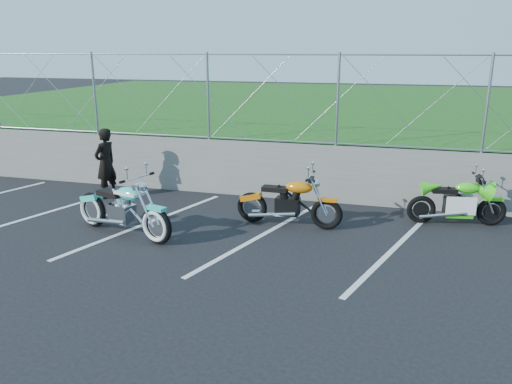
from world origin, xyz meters
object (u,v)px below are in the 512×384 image
(sportbike_green, at_px, (458,204))
(person_standing, at_px, (106,163))
(cruiser_turquoise, at_px, (124,211))
(naked_orange, at_px, (290,204))

(sportbike_green, bearing_deg, person_standing, 172.11)
(cruiser_turquoise, xyz_separation_m, person_standing, (-1.66, 2.11, 0.34))
(person_standing, bearing_deg, cruiser_turquoise, 50.94)
(sportbike_green, bearing_deg, cruiser_turquoise, -168.49)
(sportbike_green, xyz_separation_m, person_standing, (-7.71, -0.20, 0.39))
(cruiser_turquoise, xyz_separation_m, sportbike_green, (6.05, 2.31, -0.05))
(naked_orange, xyz_separation_m, person_standing, (-4.53, 0.77, 0.36))
(naked_orange, bearing_deg, cruiser_turquoise, -153.75)
(naked_orange, height_order, person_standing, person_standing)
(cruiser_turquoise, relative_size, person_standing, 1.42)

